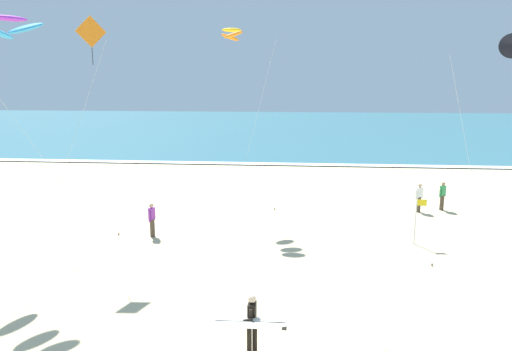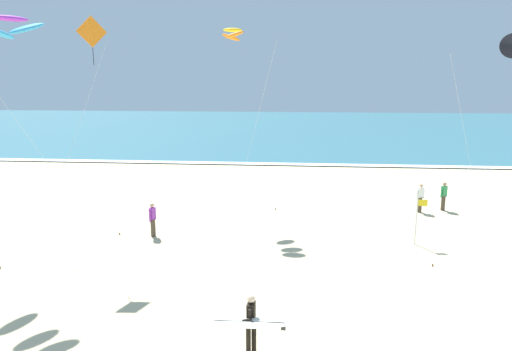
% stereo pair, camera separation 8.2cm
% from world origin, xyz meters
% --- Properties ---
extents(ocean_water, '(160.00, 60.00, 0.08)m').
position_xyz_m(ocean_water, '(0.00, 59.91, 0.04)').
color(ocean_water, '#336B7A').
rests_on(ocean_water, ground).
extents(shoreline_foam, '(160.00, 1.14, 0.01)m').
position_xyz_m(shoreline_foam, '(0.00, 30.21, 0.09)').
color(shoreline_foam, white).
rests_on(shoreline_foam, ocean_water).
extents(surfer_lead, '(2.11, 0.97, 1.71)m').
position_xyz_m(surfer_lead, '(-0.42, 2.55, 1.05)').
color(surfer_lead, black).
rests_on(surfer_lead, ground).
extents(kite_diamond_amber_near, '(3.65, 3.08, 9.60)m').
position_xyz_m(kite_diamond_amber_near, '(-7.58, 10.04, 8.66)').
color(kite_diamond_amber_near, orange).
rests_on(kite_diamond_amber_near, ground).
extents(kite_arc_violet_far, '(3.65, 4.85, 9.39)m').
position_xyz_m(kite_arc_violet_far, '(-9.61, 8.20, 9.01)').
color(kite_arc_violet_far, '#2D99DB').
rests_on(kite_arc_violet_far, ground).
extents(kite_arc_golden_low, '(3.02, 2.31, 9.67)m').
position_xyz_m(kite_arc_golden_low, '(-2.67, 16.01, 9.35)').
color(kite_arc_golden_low, orange).
rests_on(kite_arc_golden_low, ground).
extents(bystander_green_top, '(0.42, 0.33, 1.59)m').
position_xyz_m(bystander_green_top, '(8.80, 17.35, 0.81)').
color(bystander_green_top, '#4C3D2D').
rests_on(bystander_green_top, ground).
extents(bystander_white_top, '(0.46, 0.30, 1.59)m').
position_xyz_m(bystander_white_top, '(7.42, 16.85, 0.81)').
color(bystander_white_top, '#4C3D2D').
rests_on(bystander_white_top, ground).
extents(bystander_purple_top, '(0.26, 0.49, 1.59)m').
position_xyz_m(bystander_purple_top, '(-5.87, 11.68, 0.81)').
color(bystander_purple_top, '#4C3D2D').
rests_on(bystander_purple_top, ground).
extents(lifeguard_flag, '(0.45, 0.05, 2.10)m').
position_xyz_m(lifeguard_flag, '(6.00, 11.69, 1.27)').
color(lifeguard_flag, silver).
rests_on(lifeguard_flag, ground).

